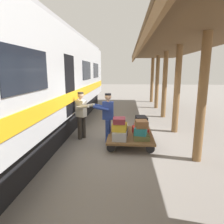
# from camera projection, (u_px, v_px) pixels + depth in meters

# --- Properties ---
(ground_plane) EXTENTS (60.00, 60.00, 0.00)m
(ground_plane) POSITION_uv_depth(u_px,v_px,m) (127.00, 142.00, 7.01)
(ground_plane) COLOR slate
(platform_canopy) EXTENTS (3.20, 19.41, 3.56)m
(platform_canopy) POSITION_uv_depth(u_px,v_px,m) (189.00, 45.00, 6.22)
(platform_canopy) COLOR brown
(platform_canopy) RESTS_ON ground_plane
(train_car) EXTENTS (3.03, 16.47, 4.00)m
(train_car) POSITION_uv_depth(u_px,v_px,m) (27.00, 82.00, 6.84)
(train_car) COLOR #B7BABF
(train_car) RESTS_ON ground_plane
(luggage_cart) EXTENTS (1.48, 1.96, 0.34)m
(luggage_cart) POSITION_uv_depth(u_px,v_px,m) (130.00, 135.00, 6.80)
(luggage_cart) COLOR brown
(luggage_cart) RESTS_ON ground_plane
(suitcase_navy_fabric) EXTENTS (0.47, 0.67, 0.27)m
(suitcase_navy_fabric) POSITION_uv_depth(u_px,v_px,m) (120.00, 130.00, 6.79)
(suitcase_navy_fabric) COLOR navy
(suitcase_navy_fabric) RESTS_ON luggage_cart
(suitcase_olive_duffel) EXTENTS (0.48, 0.46, 0.17)m
(suitcase_olive_duffel) POSITION_uv_depth(u_px,v_px,m) (141.00, 137.00, 6.23)
(suitcase_olive_duffel) COLOR brown
(suitcase_olive_duffel) RESTS_ON luggage_cart
(suitcase_maroon_trunk) EXTENTS (0.43, 0.54, 0.18)m
(suitcase_maroon_trunk) POSITION_uv_depth(u_px,v_px,m) (139.00, 127.00, 7.28)
(suitcase_maroon_trunk) COLOR maroon
(suitcase_maroon_trunk) RESTS_ON luggage_cart
(suitcase_gray_aluminum) EXTENTS (0.46, 0.66, 0.26)m
(suitcase_gray_aluminum) POSITION_uv_depth(u_px,v_px,m) (120.00, 135.00, 6.26)
(suitcase_gray_aluminum) COLOR #9EA0A5
(suitcase_gray_aluminum) RESTS_ON luggage_cart
(suitcase_cream_canvas) EXTENTS (0.53, 0.54, 0.19)m
(suitcase_cream_canvas) POSITION_uv_depth(u_px,v_px,m) (121.00, 127.00, 7.33)
(suitcase_cream_canvas) COLOR beige
(suitcase_cream_canvas) RESTS_ON luggage_cart
(suitcase_red_plastic) EXTENTS (0.55, 0.65, 0.23)m
(suitcase_red_plastic) POSITION_uv_depth(u_px,v_px,m) (140.00, 131.00, 6.75)
(suitcase_red_plastic) COLOR #AD231E
(suitcase_red_plastic) RESTS_ON luggage_cart
(suitcase_yellow_case) EXTENTS (0.47, 0.43, 0.25)m
(suitcase_yellow_case) POSITION_uv_depth(u_px,v_px,m) (120.00, 127.00, 6.22)
(suitcase_yellow_case) COLOR gold
(suitcase_yellow_case) RESTS_ON suitcase_gray_aluminum
(suitcase_teal_softside) EXTENTS (0.44, 0.50, 0.22)m
(suitcase_teal_softside) POSITION_uv_depth(u_px,v_px,m) (141.00, 131.00, 6.18)
(suitcase_teal_softside) COLOR #1E666B
(suitcase_teal_softside) RESTS_ON suitcase_olive_duffel
(suitcase_brown_leather) EXTENTS (0.40, 0.45, 0.22)m
(suitcase_brown_leather) POSITION_uv_depth(u_px,v_px,m) (142.00, 124.00, 6.15)
(suitcase_brown_leather) COLOR brown
(suitcase_brown_leather) RESTS_ON suitcase_teal_softside
(suitcase_burgundy_valise) EXTENTS (0.38, 0.46, 0.17)m
(suitcase_burgundy_valise) POSITION_uv_depth(u_px,v_px,m) (119.00, 121.00, 6.16)
(suitcase_burgundy_valise) COLOR maroon
(suitcase_burgundy_valise) RESTS_ON suitcase_yellow_case
(suitcase_tan_vintage) EXTENTS (0.37, 0.52, 0.16)m
(suitcase_tan_vintage) POSITION_uv_depth(u_px,v_px,m) (140.00, 125.00, 6.71)
(suitcase_tan_vintage) COLOR tan
(suitcase_tan_vintage) RESTS_ON suitcase_red_plastic
(suitcase_black_hardshell) EXTENTS (0.40, 0.54, 0.22)m
(suitcase_black_hardshell) POSITION_uv_depth(u_px,v_px,m) (141.00, 120.00, 6.67)
(suitcase_black_hardshell) COLOR black
(suitcase_black_hardshell) RESTS_ON suitcase_tan_vintage
(porter_in_overalls) EXTENTS (0.67, 0.43, 1.70)m
(porter_in_overalls) POSITION_uv_depth(u_px,v_px,m) (107.00, 116.00, 6.81)
(porter_in_overalls) COLOR navy
(porter_in_overalls) RESTS_ON ground_plane
(porter_by_door) EXTENTS (0.74, 0.62, 1.70)m
(porter_by_door) POSITION_uv_depth(u_px,v_px,m) (82.00, 114.00, 7.18)
(porter_by_door) COLOR #332D28
(porter_by_door) RESTS_ON ground_plane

